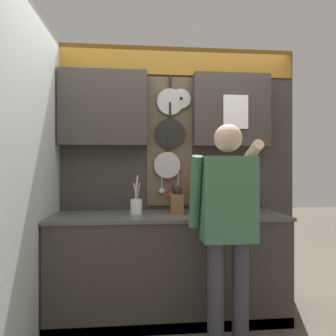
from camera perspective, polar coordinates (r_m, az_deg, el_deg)
The scene contains 8 objects.
ground_plane at distance 3.00m, azimuth 0.15°, elevation -26.39°, with size 14.00×14.00×0.00m, color brown.
base_cabinet_counter at distance 2.83m, azimuth 0.16°, elevation -18.09°, with size 2.07×0.63×0.92m.
back_wall_unit at distance 2.98m, azimuth -0.37°, elevation 4.29°, with size 2.64×0.22×2.54m.
side_wall at distance 2.42m, azimuth -24.64°, elevation -1.48°, with size 0.04×1.60×2.54m.
microwave at distance 2.82m, azimuth 10.26°, elevation -5.31°, with size 0.47×0.35×0.31m.
knife_block at distance 2.75m, azimuth 1.68°, elevation -6.76°, with size 0.11×0.15×0.26m.
utensil_crock at distance 2.73m, azimuth -6.05°, elevation -7.07°, with size 0.10×0.10×0.35m.
person at distance 2.23m, azimuth 11.28°, elevation -9.08°, with size 0.54×0.62×1.65m.
Camera 1 is at (-0.25, -2.68, 1.33)m, focal length 32.00 mm.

